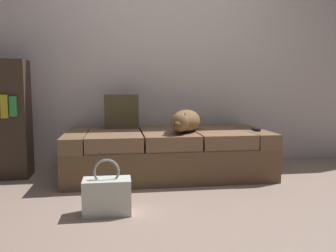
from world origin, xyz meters
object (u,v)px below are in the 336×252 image
object	(u,v)px
dog_tan	(185,121)
throw_pillow	(121,111)
handbag	(107,196)
couch	(167,153)
tv_remote	(256,129)

from	to	relation	value
dog_tan	throw_pillow	xyz separation A→B (m)	(-0.58, 0.39, 0.07)
dog_tan	handbag	world-z (taller)	dog_tan
couch	throw_pillow	size ratio (longest dim) A/B	5.61
tv_remote	handbag	world-z (taller)	tv_remote
couch	dog_tan	bearing A→B (deg)	-43.12
dog_tan	throw_pillow	size ratio (longest dim) A/B	1.70
couch	throw_pillow	world-z (taller)	throw_pillow
dog_tan	tv_remote	distance (m)	0.70
couch	tv_remote	xyz separation A→B (m)	(0.84, -0.13, 0.23)
dog_tan	throw_pillow	bearing A→B (deg)	145.84
tv_remote	throw_pillow	size ratio (longest dim) A/B	0.44
couch	handbag	world-z (taller)	couch
dog_tan	handbag	bearing A→B (deg)	-129.58
couch	dog_tan	xyz separation A→B (m)	(0.15, -0.14, 0.32)
couch	throw_pillow	xyz separation A→B (m)	(-0.43, 0.25, 0.39)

